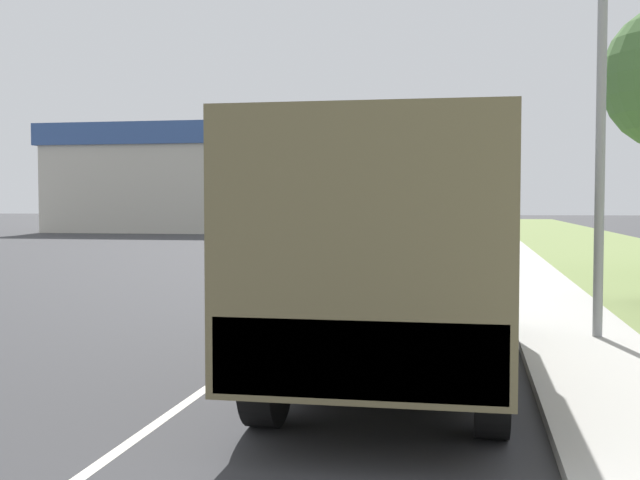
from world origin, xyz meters
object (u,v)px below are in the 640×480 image
object	(u,v)px
military_truck	(399,243)
car_second_ahead	(374,231)
car_third_ahead	(454,224)
car_nearest_ahead	(436,252)
lamp_post	(589,6)

from	to	relation	value
military_truck	car_second_ahead	distance (m)	29.86
car_third_ahead	car_nearest_ahead	bearing A→B (deg)	-89.86
car_third_ahead	military_truck	bearing A→B (deg)	-89.73
car_second_ahead	military_truck	bearing A→B (deg)	-82.70
military_truck	car_second_ahead	size ratio (longest dim) A/B	1.68
military_truck	car_third_ahead	distance (m)	43.69
car_nearest_ahead	lamp_post	xyz separation A→B (m)	(2.63, -11.05, 4.28)
military_truck	lamp_post	distance (m)	4.98
car_second_ahead	lamp_post	world-z (taller)	lamp_post
military_truck	car_nearest_ahead	xyz separation A→B (m)	(-0.13, 13.81, -0.97)
car_third_ahead	lamp_post	distance (m)	41.23
car_third_ahead	lamp_post	bearing A→B (deg)	-86.23
car_nearest_ahead	military_truck	bearing A→B (deg)	-89.47
military_truck	car_nearest_ahead	size ratio (longest dim) A/B	1.81
military_truck	car_third_ahead	bearing A→B (deg)	90.27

